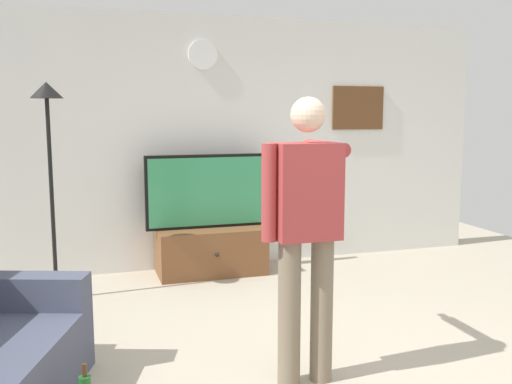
# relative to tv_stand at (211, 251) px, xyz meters

# --- Properties ---
(ground_plane) EXTENTS (8.40, 8.40, 0.00)m
(ground_plane) POSITION_rel_tv_stand_xyz_m (0.09, -2.60, -0.24)
(ground_plane) COLOR #B2A893
(back_wall) EXTENTS (6.40, 0.10, 2.70)m
(back_wall) POSITION_rel_tv_stand_xyz_m (0.09, 0.35, 1.11)
(back_wall) COLOR silver
(back_wall) RESTS_ON ground_plane
(tv_stand) EXTENTS (1.11, 0.57, 0.48)m
(tv_stand) POSITION_rel_tv_stand_xyz_m (0.00, 0.00, 0.00)
(tv_stand) COLOR brown
(tv_stand) RESTS_ON ground_plane
(television) EXTENTS (1.33, 0.07, 0.77)m
(television) POSITION_rel_tv_stand_xyz_m (0.00, 0.05, 0.63)
(television) COLOR black
(television) RESTS_ON tv_stand
(wall_clock) EXTENTS (0.31, 0.03, 0.31)m
(wall_clock) POSITION_rel_tv_stand_xyz_m (0.00, 0.29, 2.04)
(wall_clock) COLOR white
(framed_picture) EXTENTS (0.64, 0.04, 0.49)m
(framed_picture) POSITION_rel_tv_stand_xyz_m (1.82, 0.30, 1.49)
(framed_picture) COLOR brown
(floor_lamp) EXTENTS (0.32, 0.32, 1.94)m
(floor_lamp) POSITION_rel_tv_stand_xyz_m (-1.52, -0.41, 1.15)
(floor_lamp) COLOR black
(floor_lamp) RESTS_ON ground_plane
(person_standing_nearer_lamp) EXTENTS (0.57, 0.78, 1.77)m
(person_standing_nearer_lamp) POSITION_rel_tv_stand_xyz_m (0.03, -2.53, 0.76)
(person_standing_nearer_lamp) COLOR #7A6B56
(person_standing_nearer_lamp) RESTS_ON ground_plane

